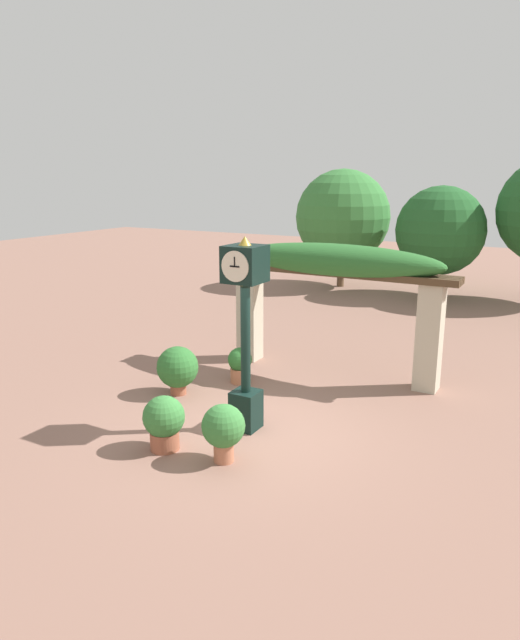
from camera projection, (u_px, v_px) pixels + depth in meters
ground_plane at (256, 430)px, 9.88m from camera, size 60.00×60.00×0.00m
pedestal_clock at (245, 322)px, 9.49m from camera, size 0.60×0.65×3.34m
pergola at (334, 274)px, 12.21m from camera, size 5.27×1.07×2.88m
potted_plant_near_left at (164, 421)px, 9.07m from camera, size 0.68×0.68×0.90m
potted_plant_near_right at (223, 428)px, 8.67m from camera, size 0.67×0.67×0.92m
potted_plant_far_left at (178, 368)px, 11.38m from camera, size 0.84×0.84×0.99m
potted_plant_far_right at (240, 364)px, 12.06m from camera, size 0.51×0.51×0.77m
tree_line at (438, 218)px, 20.46m from camera, size 10.88×3.99×4.97m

